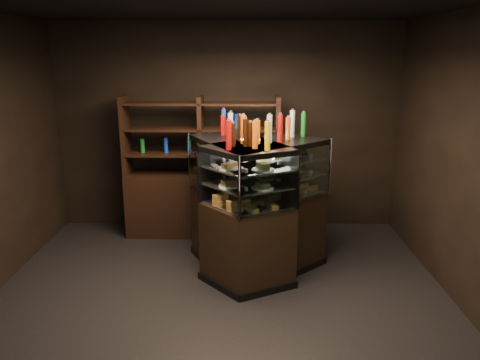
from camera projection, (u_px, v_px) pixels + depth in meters
name	position (u px, v px, depth m)	size (l,w,h in m)	color
ground	(219.00, 308.00, 4.86)	(5.00, 5.00, 0.00)	black
room_shell	(217.00, 122.00, 4.35)	(5.02, 5.02, 3.01)	black
display_case	(252.00, 229.00, 5.58)	(1.75, 1.64, 1.60)	black
food_display	(253.00, 178.00, 5.41)	(1.25, 1.27, 0.49)	#B57D41
bottles_top	(253.00, 129.00, 5.27)	(1.08, 1.13, 0.30)	black
potted_conifer	(300.00, 231.00, 5.94)	(0.31, 0.31, 0.66)	black
back_shelving	(202.00, 194.00, 6.68)	(2.17, 0.46, 2.00)	black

